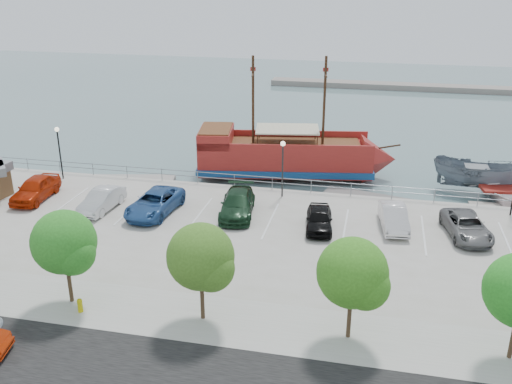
# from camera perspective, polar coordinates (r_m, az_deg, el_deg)

# --- Properties ---
(ground) EXTENTS (160.00, 160.00, 0.00)m
(ground) POSITION_cam_1_polar(r_m,az_deg,el_deg) (37.18, 0.85, -5.54)
(ground) COLOR slate
(sidewalk) EXTENTS (100.00, 4.00, 0.05)m
(sidewalk) POSITION_cam_1_polar(r_m,az_deg,el_deg) (28.29, -3.34, -12.72)
(sidewalk) COLOR #9F9E97
(sidewalk) RESTS_ON land_slab
(seawall_railing) EXTENTS (50.00, 0.06, 1.00)m
(seawall_railing) POSITION_cam_1_polar(r_m,az_deg,el_deg) (43.59, 2.93, 0.83)
(seawall_railing) COLOR gray
(seawall_railing) RESTS_ON land_slab
(far_shore) EXTENTS (40.00, 3.00, 0.80)m
(far_shore) POSITION_cam_1_polar(r_m,az_deg,el_deg) (89.05, 14.64, 10.17)
(far_shore) COLOR gray
(far_shore) RESTS_ON ground
(pirate_ship) EXTENTS (17.33, 7.30, 10.78)m
(pirate_ship) POSITION_cam_1_polar(r_m,az_deg,el_deg) (49.03, 4.34, 3.52)
(pirate_ship) COLOR maroon
(pirate_ship) RESTS_ON ground
(patrol_boat) EXTENTS (7.15, 4.22, 2.60)m
(patrol_boat) POSITION_cam_1_polar(r_m,az_deg,el_deg) (48.73, 21.08, 1.35)
(patrol_boat) COLOR slate
(patrol_boat) RESTS_ON ground
(speedboat) EXTENTS (5.69, 7.22, 1.35)m
(speedboat) POSITION_cam_1_polar(r_m,az_deg,el_deg) (47.79, 23.84, -0.25)
(speedboat) COLOR silver
(speedboat) RESTS_ON ground
(dock_west) EXTENTS (7.41, 3.45, 0.41)m
(dock_west) POSITION_cam_1_polar(r_m,az_deg,el_deg) (49.09, -12.33, 1.12)
(dock_west) COLOR gray
(dock_west) RESTS_ON ground
(dock_mid) EXTENTS (7.73, 3.90, 0.42)m
(dock_mid) POSITION_cam_1_polar(r_m,az_deg,el_deg) (44.87, 11.44, -0.77)
(dock_mid) COLOR slate
(dock_mid) RESTS_ON ground
(fire_hydrant) EXTENTS (0.27, 0.27, 0.78)m
(fire_hydrant) POSITION_cam_1_polar(r_m,az_deg,el_deg) (29.93, -17.20, -10.74)
(fire_hydrant) COLOR #BFB407
(fire_hydrant) RESTS_ON sidewalk
(lamp_post_left) EXTENTS (0.36, 0.36, 4.28)m
(lamp_post_left) POSITION_cam_1_polar(r_m,az_deg,el_deg) (47.85, -19.13, 4.59)
(lamp_post_left) COLOR black
(lamp_post_left) RESTS_ON land_slab
(lamp_post_mid) EXTENTS (0.36, 0.36, 4.28)m
(lamp_post_mid) POSITION_cam_1_polar(r_m,az_deg,el_deg) (41.58, 2.69, 3.32)
(lamp_post_mid) COLOR black
(lamp_post_mid) RESTS_ON land_slab
(tree_c) EXTENTS (3.30, 3.20, 5.00)m
(tree_c) POSITION_cam_1_polar(r_m,az_deg,el_deg) (29.47, -18.45, -5.03)
(tree_c) COLOR #473321
(tree_c) RESTS_ON sidewalk
(tree_d) EXTENTS (3.30, 3.20, 5.00)m
(tree_d) POSITION_cam_1_polar(r_m,az_deg,el_deg) (26.74, -5.31, -6.73)
(tree_d) COLOR #473321
(tree_d) RESTS_ON sidewalk
(tree_e) EXTENTS (3.30, 3.20, 5.00)m
(tree_e) POSITION_cam_1_polar(r_m,az_deg,el_deg) (25.69, 9.92, -8.26)
(tree_e) COLOR #473321
(tree_e) RESTS_ON sidewalk
(parked_car_a) EXTENTS (2.27, 5.03, 1.68)m
(parked_car_a) POSITION_cam_1_polar(r_m,az_deg,el_deg) (44.78, -21.19, 0.34)
(parked_car_a) COLOR #AD2305
(parked_car_a) RESTS_ON land_slab
(parked_car_b) EXTENTS (1.85, 4.52, 1.46)m
(parked_car_b) POSITION_cam_1_polar(r_m,az_deg,el_deg) (41.38, -15.18, -0.79)
(parked_car_b) COLOR silver
(parked_car_b) RESTS_ON land_slab
(parked_car_c) EXTENTS (3.03, 5.72, 1.53)m
(parked_car_c) POSITION_cam_1_polar(r_m,az_deg,el_deg) (40.00, -10.10, -1.08)
(parked_car_c) COLOR #27508B
(parked_car_c) RESTS_ON land_slab
(parked_car_d) EXTENTS (2.91, 5.62, 1.56)m
(parked_car_d) POSITION_cam_1_polar(r_m,az_deg,el_deg) (39.18, -1.87, -1.21)
(parked_car_d) COLOR #15331D
(parked_car_d) RESTS_ON land_slab
(parked_car_e) EXTENTS (2.15, 4.36, 1.43)m
(parked_car_e) POSITION_cam_1_polar(r_m,az_deg,el_deg) (37.29, 6.33, -2.67)
(parked_car_e) COLOR black
(parked_car_e) RESTS_ON land_slab
(parked_car_f) EXTENTS (2.13, 4.62, 1.47)m
(parked_car_f) POSITION_cam_1_polar(r_m,az_deg,el_deg) (38.29, 13.61, -2.47)
(parked_car_f) COLOR silver
(parked_car_f) RESTS_ON land_slab
(parked_car_g) EXTENTS (3.20, 5.32, 1.38)m
(parked_car_g) POSITION_cam_1_polar(r_m,az_deg,el_deg) (38.45, 20.31, -3.23)
(parked_car_g) COLOR slate
(parked_car_g) RESTS_ON land_slab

